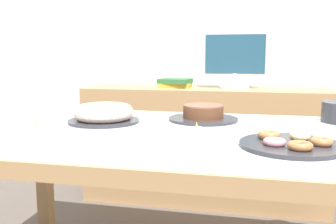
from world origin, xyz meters
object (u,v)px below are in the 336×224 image
computer_monitor (235,61)px  tealight_centre (197,128)px  cake_golden_bundt (104,114)px  book_stack (175,83)px  tealight_right_edge (37,128)px  cake_chocolate_round (203,114)px  pastry_platter (291,144)px

computer_monitor → tealight_centre: 1.21m
cake_golden_bundt → book_stack: bearing=84.6°
computer_monitor → tealight_right_edge: (-0.70, -1.31, -0.24)m
book_stack → tealight_right_edge: bearing=-102.4°
cake_chocolate_round → tealight_centre: (0.01, -0.25, -0.02)m
computer_monitor → book_stack: computer_monitor is taller
computer_monitor → book_stack: size_ratio=1.80×
cake_golden_bundt → tealight_centre: bearing=-13.3°
pastry_platter → tealight_right_edge: size_ratio=8.23×
computer_monitor → tealight_centre: size_ratio=10.60×
pastry_platter → computer_monitor: bearing=100.1°
cake_golden_bundt → pastry_platter: cake_golden_bundt is taller
tealight_centre → computer_monitor: bearing=85.7°
book_stack → tealight_right_edge: book_stack is taller
cake_chocolate_round → tealight_centre: size_ratio=7.85×
cake_golden_bundt → tealight_right_edge: size_ratio=7.83×
pastry_platter → tealight_right_edge: 0.95m
cake_golden_bundt → tealight_centre: size_ratio=7.83×
book_stack → cake_chocolate_round: (0.32, -0.93, -0.07)m
cake_golden_bundt → pastry_platter: size_ratio=0.95×
computer_monitor → cake_golden_bundt: (-0.52, -1.08, -0.22)m
cake_chocolate_round → tealight_centre: cake_chocolate_round is taller
pastry_platter → tealight_centre: bearing=149.7°
cake_chocolate_round → cake_golden_bundt: cake_golden_bundt is taller
cake_chocolate_round → tealight_right_edge: bearing=-148.3°
computer_monitor → pastry_platter: bearing=-79.9°
book_stack → cake_chocolate_round: size_ratio=0.75×
cake_chocolate_round → computer_monitor: bearing=84.2°
tealight_centre → pastry_platter: bearing=-30.3°
cake_golden_bundt → pastry_platter: bearing=-21.3°
computer_monitor → cake_golden_bundt: size_ratio=1.35×
computer_monitor → cake_chocolate_round: size_ratio=1.35×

